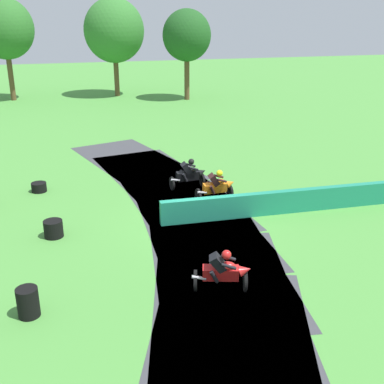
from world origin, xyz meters
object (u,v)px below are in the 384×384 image
Objects in this scene: motorcycle_lead_red at (223,271)px; tire_stack_mid_a at (53,229)px; motorcycle_trailing_black at (189,174)px; motorcycle_chase_orange at (217,186)px; tire_stack_mid_b at (39,187)px; tire_stack_near at (28,302)px.

motorcycle_lead_red is 6.68m from tire_stack_mid_a.
motorcycle_trailing_black is (1.24, 8.35, 0.01)m from motorcycle_lead_red.
motorcycle_trailing_black is 6.77m from tire_stack_mid_a.
motorcycle_trailing_black reaches higher than motorcycle_chase_orange.
motorcycle_trailing_black reaches higher than motorcycle_lead_red.
tire_stack_near is at bearing -90.21° from tire_stack_mid_b.
tire_stack_near is at bearing 177.54° from motorcycle_lead_red.
motorcycle_lead_red is 2.62× the size of tire_stack_mid_b.
tire_stack_near is 1.24× the size of tire_stack_mid_b.
motorcycle_trailing_black is 2.55× the size of tire_stack_mid_a.
motorcycle_lead_red is 2.12× the size of tire_stack_near.
motorcycle_lead_red is 2.57× the size of tire_stack_mid_a.
tire_stack_mid_b is at bearing 168.38° from motorcycle_trailing_black.
motorcycle_lead_red is 6.89m from motorcycle_chase_orange.
motorcycle_trailing_black is at bearing 30.95° from tire_stack_mid_a.
tire_stack_mid_a is at bearing -82.87° from tire_stack_mid_b.
motorcycle_trailing_black is 10.37m from tire_stack_near.
tire_stack_mid_a reaches higher than tire_stack_mid_b.
motorcycle_trailing_black is 2.10× the size of tire_stack_near.
motorcycle_chase_orange is at bearing -68.16° from motorcycle_trailing_black.
tire_stack_mid_a is (-6.50, -1.73, -0.35)m from motorcycle_chase_orange.
motorcycle_chase_orange is 7.74m from tire_stack_mid_b.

